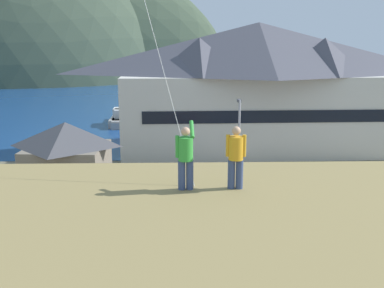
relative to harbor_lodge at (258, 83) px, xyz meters
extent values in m
plane|color=#66604C|center=(-6.74, -22.49, -6.59)|extent=(600.00, 600.00, 0.00)
cube|color=gray|center=(-6.74, -17.49, -6.54)|extent=(40.00, 20.00, 0.10)
cube|color=navy|center=(-6.74, 37.51, -6.57)|extent=(360.00, 84.00, 0.03)
ellipsoid|color=#3D4C38|center=(-61.76, 98.49, -6.59)|extent=(139.32, 55.45, 82.35)
ellipsoid|color=#42513D|center=(-54.40, 96.10, -6.59)|extent=(88.91, 73.07, 83.70)
cube|color=beige|center=(0.00, 0.12, -2.84)|extent=(26.39, 11.56, 7.49)
cube|color=black|center=(0.15, -5.34, -2.47)|extent=(22.18, 0.69, 1.10)
pyramid|color=#4C4C56|center=(0.00, 0.12, 3.34)|extent=(27.99, 12.69, 4.88)
pyramid|color=#4C4C56|center=(-5.82, -1.94, 2.63)|extent=(6.13, 6.13, 3.42)
pyramid|color=#4C4C56|center=(5.92, -1.62, 2.63)|extent=(6.13, 6.13, 3.42)
cube|color=#756B5B|center=(-15.42, -13.83, -4.81)|extent=(5.43, 5.07, 3.56)
pyramid|color=#47474C|center=(-15.42, -13.83, -2.20)|extent=(5.87, 5.57, 1.66)
cube|color=black|center=(-15.58, -16.23, -5.34)|extent=(1.10, 0.13, 2.49)
cube|color=#756B5B|center=(-9.96, 2.69, -5.22)|extent=(6.21, 5.12, 2.74)
pyramid|color=#47474C|center=(-9.96, 2.69, -3.12)|extent=(6.73, 5.61, 1.45)
cube|color=black|center=(-10.36, 0.63, -5.63)|extent=(1.09, 0.27, 1.92)
cube|color=#70604C|center=(-11.88, 12.58, -6.24)|extent=(3.20, 12.08, 0.70)
cube|color=#A8A399|center=(-15.30, 13.28, -6.14)|extent=(2.72, 6.91, 0.90)
cube|color=#B7B2A8|center=(-15.30, 13.28, -5.61)|extent=(2.63, 6.70, 0.16)
cube|color=silver|center=(-15.25, 12.77, -4.98)|extent=(1.68, 2.14, 1.10)
cube|color=#A8A399|center=(-8.58, 12.92, -6.14)|extent=(2.66, 6.28, 0.90)
cube|color=#B7B2A8|center=(-8.58, 12.92, -5.61)|extent=(2.58, 6.09, 0.16)
cube|color=silver|center=(-8.64, 12.47, -4.98)|extent=(1.57, 1.98, 1.10)
cube|color=#A8A399|center=(-15.45, 14.46, -6.14)|extent=(2.66, 7.69, 0.90)
cube|color=#B7B2A8|center=(-15.45, 14.46, -5.61)|extent=(2.58, 7.46, 0.16)
cube|color=silver|center=(-15.44, 13.89, -4.98)|extent=(1.78, 2.34, 1.10)
cube|color=#B28923|center=(-10.82, -21.73, -5.77)|extent=(4.32, 2.10, 0.80)
cube|color=olive|center=(-10.67, -21.74, -5.02)|extent=(2.21, 1.75, 0.70)
cube|color=black|center=(-10.67, -21.74, -5.05)|extent=(2.25, 1.78, 0.32)
cylinder|color=black|center=(-12.12, -20.71, -6.17)|extent=(0.65, 0.27, 0.64)
cylinder|color=black|center=(-12.25, -22.54, -6.17)|extent=(0.65, 0.27, 0.64)
cylinder|color=black|center=(-9.39, -20.91, -6.17)|extent=(0.65, 0.27, 0.64)
cylinder|color=black|center=(-9.52, -22.74, -6.17)|extent=(0.65, 0.27, 0.64)
cube|color=navy|center=(-1.58, -16.00, -5.77)|extent=(4.26, 1.93, 0.80)
cube|color=navy|center=(-1.43, -16.01, -5.02)|extent=(2.15, 1.67, 0.70)
cube|color=black|center=(-1.43, -16.01, -5.05)|extent=(2.19, 1.70, 0.32)
cylinder|color=black|center=(-2.91, -15.04, -6.17)|extent=(0.65, 0.24, 0.64)
cylinder|color=black|center=(-2.97, -16.88, -6.17)|extent=(0.65, 0.24, 0.64)
cylinder|color=black|center=(-0.18, -15.13, -6.17)|extent=(0.65, 0.24, 0.64)
cylinder|color=black|center=(-0.24, -16.96, -6.17)|extent=(0.65, 0.24, 0.64)
cube|color=black|center=(-6.91, -15.19, -5.77)|extent=(4.33, 2.13, 0.80)
cube|color=black|center=(-6.76, -15.20, -5.02)|extent=(2.22, 1.76, 0.70)
cube|color=black|center=(-6.76, -15.20, -5.05)|extent=(2.27, 1.80, 0.32)
cylinder|color=black|center=(-8.19, -14.16, -6.17)|extent=(0.66, 0.27, 0.64)
cylinder|color=black|center=(-8.34, -15.99, -6.17)|extent=(0.66, 0.27, 0.64)
cylinder|color=black|center=(-5.47, -14.39, -6.17)|extent=(0.66, 0.27, 0.64)
cylinder|color=black|center=(-5.62, -16.22, -6.17)|extent=(0.66, 0.27, 0.64)
cube|color=red|center=(-6.18, -23.16, -5.77)|extent=(4.23, 1.86, 0.80)
cube|color=#B11A15|center=(-6.33, -23.17, -5.02)|extent=(2.12, 1.63, 0.70)
cube|color=black|center=(-6.33, -23.17, -5.05)|extent=(2.17, 1.66, 0.32)
cylinder|color=black|center=(-4.81, -24.06, -6.17)|extent=(0.64, 0.23, 0.64)
cylinder|color=black|center=(-4.83, -22.23, -6.17)|extent=(0.64, 0.23, 0.64)
cylinder|color=black|center=(-7.54, -24.10, -6.17)|extent=(0.64, 0.23, 0.64)
cylinder|color=black|center=(-7.56, -22.27, -6.17)|extent=(0.64, 0.23, 0.64)
cylinder|color=#ADADB2|center=(-3.36, -11.99, -3.31)|extent=(0.16, 0.16, 6.35)
cube|color=#4C4C51|center=(-3.36, -11.64, -0.24)|extent=(0.24, 0.70, 0.20)
cylinder|color=#384770|center=(-7.62, -31.81, 0.32)|extent=(0.20, 0.20, 0.82)
cylinder|color=#384770|center=(-7.40, -31.80, 0.32)|extent=(0.20, 0.20, 0.82)
cylinder|color=green|center=(-7.51, -31.80, 1.05)|extent=(0.40, 0.40, 0.64)
sphere|color=tan|center=(-7.51, -31.80, 1.53)|extent=(0.24, 0.24, 0.24)
cylinder|color=green|center=(-7.34, -31.62, 1.55)|extent=(0.13, 0.56, 0.43)
cylinder|color=green|center=(-7.73, -31.81, 1.12)|extent=(0.11, 0.11, 0.60)
cylinder|color=#384770|center=(-6.25, -31.74, 0.32)|extent=(0.20, 0.20, 0.82)
cylinder|color=#384770|center=(-6.04, -31.76, 0.32)|extent=(0.20, 0.20, 0.82)
cylinder|color=gold|center=(-6.15, -31.75, 1.05)|extent=(0.40, 0.40, 0.64)
sphere|color=tan|center=(-6.15, -31.75, 1.53)|extent=(0.24, 0.24, 0.24)
cylinder|color=gold|center=(-6.36, -31.73, 1.12)|extent=(0.11, 0.11, 0.60)
cylinder|color=gold|center=(-5.93, -31.77, 1.12)|extent=(0.11, 0.11, 0.60)
camera|label=1|loc=(-7.66, -43.30, 3.82)|focal=41.21mm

